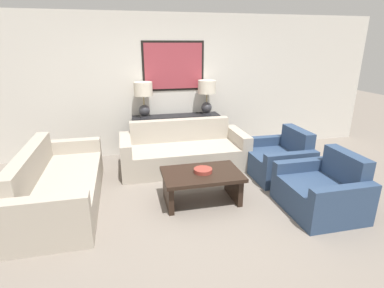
{
  "coord_description": "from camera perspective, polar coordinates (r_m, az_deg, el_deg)",
  "views": [
    {
      "loc": [
        -0.99,
        -3.39,
        2.1
      ],
      "look_at": [
        -0.0,
        0.82,
        0.65
      ],
      "focal_mm": 28.0,
      "sensor_mm": 36.0,
      "label": 1
    }
  ],
  "objects": [
    {
      "name": "ground_plane",
      "position": [
        4.11,
        2.68,
        -12.21
      ],
      "size": [
        20.0,
        20.0,
        0.0
      ],
      "primitive_type": "plane",
      "color": "slate"
    },
    {
      "name": "back_wall",
      "position": [
        5.95,
        -3.57,
        11.08
      ],
      "size": [
        8.4,
        0.12,
        2.65
      ],
      "color": "beige",
      "rests_on": "ground_plane"
    },
    {
      "name": "console_table",
      "position": [
        5.9,
        -2.96,
        1.71
      ],
      "size": [
        1.67,
        0.36,
        0.79
      ],
      "color": "black",
      "rests_on": "ground_plane"
    },
    {
      "name": "table_lamp_left",
      "position": [
        5.64,
        -9.22,
        9.27
      ],
      "size": [
        0.34,
        0.34,
        0.65
      ],
      "color": "#333338",
      "rests_on": "console_table"
    },
    {
      "name": "table_lamp_right",
      "position": [
        5.85,
        2.83,
        9.81
      ],
      "size": [
        0.34,
        0.34,
        0.65
      ],
      "color": "#333338",
      "rests_on": "console_table"
    },
    {
      "name": "couch_by_back_wall",
      "position": [
        5.29,
        -1.59,
        -1.64
      ],
      "size": [
        2.17,
        0.91,
        0.8
      ],
      "color": "#ADA393",
      "rests_on": "ground_plane"
    },
    {
      "name": "couch_by_side",
      "position": [
        4.46,
        -23.98,
        -7.35
      ],
      "size": [
        0.91,
        2.17,
        0.8
      ],
      "color": "#ADA393",
      "rests_on": "ground_plane"
    },
    {
      "name": "coffee_table",
      "position": [
        4.14,
        1.87,
        -7.01
      ],
      "size": [
        1.07,
        0.7,
        0.44
      ],
      "color": "black",
      "rests_on": "ground_plane"
    },
    {
      "name": "decorative_bowl",
      "position": [
        4.09,
        2.11,
        -5.05
      ],
      "size": [
        0.25,
        0.25,
        0.05
      ],
      "color": "#93382D",
      "rests_on": "coffee_table"
    },
    {
      "name": "armchair_near_back_wall",
      "position": [
        5.19,
        16.2,
        -2.95
      ],
      "size": [
        0.87,
        1.0,
        0.78
      ],
      "color": "navy",
      "rests_on": "ground_plane"
    },
    {
      "name": "armchair_near_camera",
      "position": [
        4.32,
        23.54,
        -8.3
      ],
      "size": [
        0.87,
        1.0,
        0.78
      ],
      "color": "navy",
      "rests_on": "ground_plane"
    }
  ]
}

